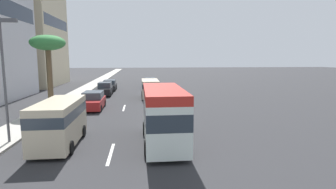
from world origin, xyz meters
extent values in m
plane|color=#2D2D30|center=(31.50, 0.00, 0.00)|extent=(198.00, 198.00, 0.00)
cube|color=#B2ADA3|center=(31.50, 6.83, 0.07)|extent=(162.00, 2.57, 0.15)
cube|color=silver|center=(10.83, 0.00, 0.01)|extent=(3.20, 0.16, 0.01)
cube|color=silver|center=(23.58, 0.00, 0.01)|extent=(3.20, 0.16, 0.01)
cube|color=silver|center=(12.19, -2.86, 1.49)|extent=(6.56, 2.14, 2.51)
cube|color=#B2261E|center=(12.19, -2.86, 2.98)|extent=(6.56, 2.14, 0.48)
cube|color=#28333D|center=(12.19, -2.86, 1.97)|extent=(6.57, 2.15, 0.84)
cylinder|color=black|center=(14.09, -1.85, 0.42)|extent=(0.84, 0.26, 0.84)
cylinder|color=black|center=(14.09, -3.88, 0.42)|extent=(0.84, 0.26, 0.84)
cylinder|color=black|center=(10.29, -1.85, 0.42)|extent=(0.84, 0.26, 0.84)
cylinder|color=black|center=(10.29, -3.88, 0.42)|extent=(0.84, 0.26, 0.84)
cube|color=#1E478C|center=(40.98, -3.31, 0.58)|extent=(4.30, 1.85, 0.81)
cube|color=#38424C|center=(40.76, -3.31, 1.32)|extent=(2.36, 1.70, 0.67)
cylinder|color=black|center=(42.31, -2.46, 0.32)|extent=(0.64, 0.22, 0.64)
cylinder|color=black|center=(42.31, -4.16, 0.32)|extent=(0.64, 0.22, 0.64)
cylinder|color=black|center=(39.64, -2.46, 0.32)|extent=(0.64, 0.22, 0.64)
cylinder|color=black|center=(39.64, -4.16, 0.32)|extent=(0.64, 0.22, 0.64)
cube|color=beige|center=(29.74, -2.84, 1.22)|extent=(5.03, 1.98, 2.04)
cube|color=#2D3842|center=(29.74, -2.84, 1.67)|extent=(5.04, 1.98, 0.49)
cylinder|color=black|center=(31.24, -1.91, 0.36)|extent=(0.72, 0.24, 0.72)
cylinder|color=black|center=(31.24, -3.78, 0.36)|extent=(0.72, 0.24, 0.72)
cylinder|color=black|center=(28.23, -1.91, 0.36)|extent=(0.72, 0.24, 0.72)
cylinder|color=black|center=(28.23, -3.78, 0.36)|extent=(0.72, 0.24, 0.72)
cube|color=beige|center=(12.53, 2.95, 1.36)|extent=(5.25, 1.92, 2.33)
cube|color=#2D3842|center=(12.53, 2.95, 1.88)|extent=(5.26, 1.93, 0.56)
cylinder|color=black|center=(10.95, 2.04, 0.36)|extent=(0.72, 0.24, 0.72)
cylinder|color=black|center=(10.95, 3.87, 0.36)|extent=(0.72, 0.24, 0.72)
cylinder|color=black|center=(14.11, 2.04, 0.36)|extent=(0.72, 0.24, 0.72)
cylinder|color=black|center=(14.11, 3.87, 0.36)|extent=(0.72, 0.24, 0.72)
cube|color=black|center=(32.83, 2.97, 0.60)|extent=(4.14, 1.73, 0.85)
cube|color=#38424C|center=(33.04, 2.97, 1.37)|extent=(2.28, 1.59, 0.69)
cylinder|color=black|center=(31.55, 2.17, 0.32)|extent=(0.64, 0.22, 0.64)
cylinder|color=black|center=(31.55, 3.77, 0.32)|extent=(0.64, 0.22, 0.64)
cylinder|color=black|center=(34.11, 2.17, 0.32)|extent=(0.64, 0.22, 0.64)
cylinder|color=black|center=(34.11, 3.77, 0.32)|extent=(0.64, 0.22, 0.64)
cube|color=black|center=(38.36, 2.94, 0.55)|extent=(4.37, 1.84, 0.76)
cube|color=#38424C|center=(38.58, 2.94, 1.24)|extent=(2.40, 1.69, 0.62)
cylinder|color=black|center=(37.01, 2.09, 0.32)|extent=(0.64, 0.22, 0.64)
cylinder|color=black|center=(37.01, 3.78, 0.32)|extent=(0.64, 0.22, 0.64)
cylinder|color=black|center=(39.71, 2.09, 0.32)|extent=(0.64, 0.22, 0.64)
cylinder|color=black|center=(39.71, 3.78, 0.32)|extent=(0.64, 0.22, 0.64)
cube|color=#A51E1E|center=(23.35, 2.92, 0.59)|extent=(4.59, 1.90, 0.82)
cube|color=#38424C|center=(23.58, 2.92, 1.34)|extent=(2.52, 1.75, 0.67)
cylinder|color=black|center=(21.93, 2.05, 0.32)|extent=(0.64, 0.22, 0.64)
cylinder|color=black|center=(21.93, 3.80, 0.32)|extent=(0.64, 0.22, 0.64)
cylinder|color=black|center=(24.77, 2.05, 0.32)|extent=(0.64, 0.22, 0.64)
cylinder|color=black|center=(24.77, 3.80, 0.32)|extent=(0.64, 0.22, 0.64)
cylinder|color=brown|center=(23.38, 6.81, 2.99)|extent=(0.50, 0.50, 5.67)
ellipsoid|color=#388442|center=(23.38, 6.81, 6.29)|extent=(3.14, 3.14, 1.41)
cylinder|color=#4C4C51|center=(13.06, 5.95, 3.62)|extent=(0.14, 0.14, 6.93)
cube|color=#4C4C51|center=(13.06, 5.50, 6.93)|extent=(0.24, 0.90, 0.20)
cube|color=#2D3847|center=(30.80, 12.67, 10.30)|extent=(11.11, 0.08, 1.91)
cube|color=#2D3847|center=(47.09, 12.67, 10.91)|extent=(13.08, 0.08, 1.82)
camera|label=1|loc=(-2.67, -1.51, 4.93)|focal=28.59mm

